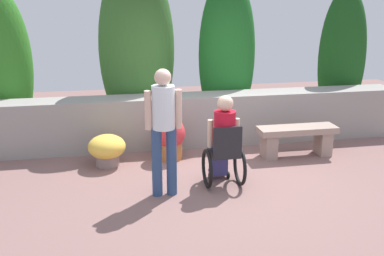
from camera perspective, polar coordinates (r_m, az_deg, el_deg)
The scene contains 8 objects.
ground_plane at distance 6.94m, azimuth 3.23°, elevation -6.29°, with size 13.62×13.62×0.00m, color #805D59.
stone_retaining_wall at distance 8.35m, azimuth 0.48°, elevation 1.05°, with size 7.55×0.57×0.91m, color gray.
hedge_backdrop at distance 8.78m, azimuth -4.23°, elevation 8.91°, with size 7.70×0.98×3.30m.
stone_bench at distance 7.96m, azimuth 12.75°, elevation -1.10°, with size 1.33×0.39×0.51m.
person_in_wheelchair at distance 6.54m, azimuth 3.88°, elevation -1.95°, with size 0.53×0.66×1.33m.
person_standing_companion at distance 6.10m, azimuth -3.51°, elevation 0.49°, with size 0.49×0.30×1.74m.
flower_pot_purple_near at distance 7.48m, azimuth -10.41°, elevation -2.56°, with size 0.59×0.59×0.51m.
flower_pot_terracotta_by_wall at distance 7.62m, azimuth -2.77°, elevation -1.19°, with size 0.51×0.51×0.72m.
Camera 1 is at (-1.58, -6.19, 2.71)m, focal length 43.39 mm.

